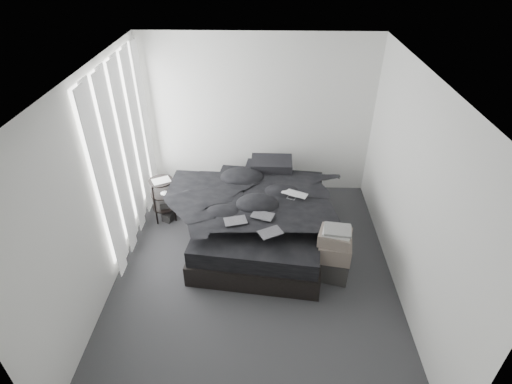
{
  "coord_description": "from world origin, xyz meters",
  "views": [
    {
      "loc": [
        0.13,
        -3.79,
        3.82
      ],
      "look_at": [
        0.0,
        0.8,
        0.75
      ],
      "focal_mm": 28.0,
      "sensor_mm": 36.0,
      "label": 1
    }
  ],
  "objects_px": {
    "bed": "(263,229)",
    "side_stand": "(163,199)",
    "laptop": "(293,191)",
    "box_lower": "(332,266)"
  },
  "relations": [
    {
      "from": "bed",
      "to": "side_stand",
      "type": "relative_size",
      "value": 3.32
    },
    {
      "from": "laptop",
      "to": "side_stand",
      "type": "bearing_deg",
      "value": -167.67
    },
    {
      "from": "bed",
      "to": "side_stand",
      "type": "xyz_separation_m",
      "value": [
        -1.52,
        0.44,
        0.18
      ]
    },
    {
      "from": "bed",
      "to": "side_stand",
      "type": "bearing_deg",
      "value": 170.92
    },
    {
      "from": "side_stand",
      "to": "box_lower",
      "type": "distance_m",
      "value": 2.71
    },
    {
      "from": "laptop",
      "to": "box_lower",
      "type": "xyz_separation_m",
      "value": [
        0.49,
        -0.76,
        -0.66
      ]
    },
    {
      "from": "laptop",
      "to": "box_lower",
      "type": "relative_size",
      "value": 0.83
    },
    {
      "from": "side_stand",
      "to": "box_lower",
      "type": "bearing_deg",
      "value": -26.19
    },
    {
      "from": "side_stand",
      "to": "laptop",
      "type": "bearing_deg",
      "value": -12.63
    },
    {
      "from": "bed",
      "to": "laptop",
      "type": "distance_m",
      "value": 0.78
    }
  ]
}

